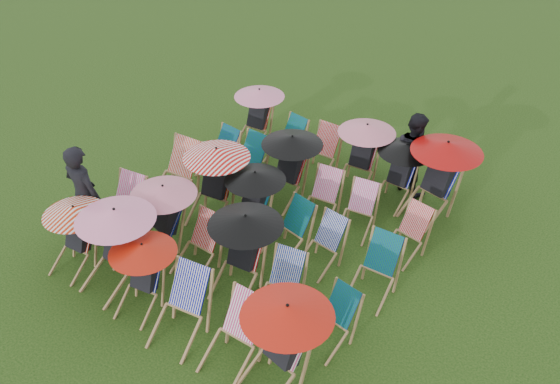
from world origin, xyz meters
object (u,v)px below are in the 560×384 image
Objects in this scene: deckchair_0 at (74,236)px; deckchair_29 at (436,177)px; person_rear at (413,152)px; deckchair_5 at (278,345)px; person_left at (84,195)px.

deckchair_0 is 0.79× the size of deckchair_29.
deckchair_5 is at bearing 116.77° from person_rear.
deckchair_0 is 0.74m from person_left.
deckchair_5 is at bearing -4.50° from deckchair_0.
deckchair_5 is 4.55m from deckchair_29.
person_rear is (-0.70, 5.00, 0.06)m from deckchair_5.
deckchair_5 is 4.31m from person_left.
deckchair_0 is at bearing -168.74° from deckchair_5.
deckchair_29 is 0.79× the size of person_left.
person_left is 5.78m from person_rear.
person_rear is (3.21, 5.11, 0.19)m from deckchair_0.
deckchair_0 is 0.72× the size of person_rear.
deckchair_29 is at bearing 100.02° from deckchair_5.
deckchair_0 is at bearing 76.65° from person_rear.
person_rear reaches higher than deckchair_5.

